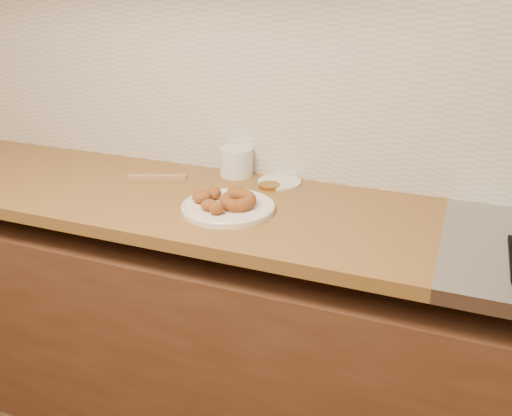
{
  "coord_description": "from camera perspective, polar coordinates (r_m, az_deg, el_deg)",
  "views": [
    {
      "loc": [
        0.52,
        0.24,
        1.55
      ],
      "look_at": [
        -0.02,
        1.61,
        0.93
      ],
      "focal_mm": 38.0,
      "sensor_mm": 36.0,
      "label": 1
    }
  ],
  "objects": [
    {
      "name": "brass_jar_lid",
      "position": [
        1.84,
        1.43,
        2.34
      ],
      "size": [
        0.09,
        0.09,
        0.01
      ],
      "primitive_type": "cylinder",
      "rotation": [
        0.0,
        0.0,
        0.24
      ],
      "color": "#A77629",
      "rests_on": "butcher_block"
    },
    {
      "name": "wall_back",
      "position": [
        1.85,
        5.37,
        16.53
      ],
      "size": [
        4.0,
        0.02,
        2.7
      ],
      "primitive_type": "cube",
      "color": "#C0B194",
      "rests_on": "ground"
    },
    {
      "name": "base_cabinet",
      "position": [
        1.93,
        1.56,
        -14.21
      ],
      "size": [
        3.6,
        0.6,
        0.77
      ],
      "primitive_type": "cube",
      "color": "brown",
      "rests_on": "floor"
    },
    {
      "name": "backsplash",
      "position": [
        1.86,
        5.08,
        11.89
      ],
      "size": [
        3.6,
        0.02,
        0.6
      ],
      "primitive_type": "cube",
      "color": "beige",
      "rests_on": "wall_back"
    },
    {
      "name": "wooden_utensil",
      "position": [
        1.95,
        -10.34,
        3.23
      ],
      "size": [
        0.2,
        0.1,
        0.02
      ],
      "primitive_type": "cube",
      "rotation": [
        0.0,
        0.0,
        0.38
      ],
      "color": "#A0764E",
      "rests_on": "butcher_block"
    },
    {
      "name": "donut_plate",
      "position": [
        1.66,
        -2.95,
        0.05
      ],
      "size": [
        0.29,
        0.29,
        0.02
      ],
      "primitive_type": "cylinder",
      "color": "silver",
      "rests_on": "butcher_block"
    },
    {
      "name": "tub_lid",
      "position": [
        1.88,
        2.48,
        2.75
      ],
      "size": [
        0.17,
        0.17,
        0.01
      ],
      "primitive_type": "cylinder",
      "rotation": [
        0.0,
        0.0,
        0.17
      ],
      "color": "silver",
      "rests_on": "butcher_block"
    },
    {
      "name": "plastic_tub",
      "position": [
        1.95,
        -2.1,
        4.9
      ],
      "size": [
        0.15,
        0.15,
        0.1
      ],
      "primitive_type": "cylinder",
      "rotation": [
        0.0,
        0.0,
        0.35
      ],
      "color": "silver",
      "rests_on": "butcher_block"
    },
    {
      "name": "fried_dough_chunks",
      "position": [
        1.66,
        -4.04,
        1.0
      ],
      "size": [
        0.19,
        0.21,
        0.04
      ],
      "color": "brown",
      "rests_on": "donut_plate"
    },
    {
      "name": "butcher_block",
      "position": [
        1.98,
        -16.23,
        2.12
      ],
      "size": [
        2.3,
        0.62,
        0.04
      ],
      "primitive_type": "cube",
      "color": "brown",
      "rests_on": "base_cabinet"
    },
    {
      "name": "ring_donut",
      "position": [
        1.64,
        -1.93,
        0.82
      ],
      "size": [
        0.12,
        0.12,
        0.05
      ],
      "primitive_type": "torus",
      "rotation": [
        0.1,
        0.0,
        -0.04
      ],
      "color": "brown",
      "rests_on": "donut_plate"
    }
  ]
}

